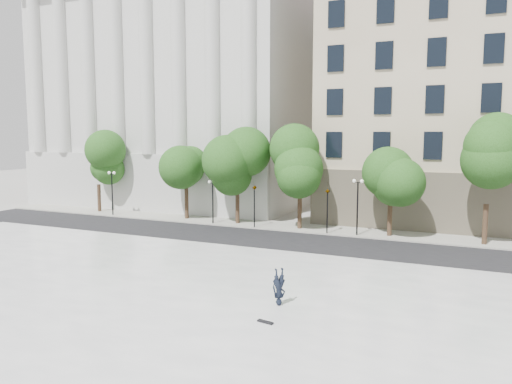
% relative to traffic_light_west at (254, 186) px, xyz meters
% --- Properties ---
extents(ground, '(160.00, 160.00, 0.00)m').
position_rel_traffic_light_west_xyz_m(ground, '(1.84, -22.30, -3.62)').
color(ground, '#B2AFA8').
rests_on(ground, ground).
extents(plaza, '(44.00, 22.00, 0.45)m').
position_rel_traffic_light_west_xyz_m(plaza, '(1.84, -19.30, -3.39)').
color(plaza, white).
rests_on(plaza, ground).
extents(street, '(60.00, 8.00, 0.02)m').
position_rel_traffic_light_west_xyz_m(street, '(1.84, -4.30, -3.61)').
color(street, black).
rests_on(street, ground).
extents(far_sidewalk, '(60.00, 4.00, 0.12)m').
position_rel_traffic_light_west_xyz_m(far_sidewalk, '(1.84, 1.70, -3.56)').
color(far_sidewalk, '#AEACA0').
rests_on(far_sidewalk, ground).
extents(building_west, '(31.50, 27.65, 25.60)m').
position_rel_traffic_light_west_xyz_m(building_west, '(-15.16, 16.27, 9.27)').
color(building_west, '#B9B9B4').
rests_on(building_west, ground).
extents(traffic_light_west, '(0.50, 1.60, 4.13)m').
position_rel_traffic_light_west_xyz_m(traffic_light_west, '(0.00, 0.00, 0.00)').
color(traffic_light_west, black).
rests_on(traffic_light_west, ground).
extents(traffic_light_east, '(0.68, 1.64, 4.15)m').
position_rel_traffic_light_west_xyz_m(traffic_light_east, '(6.38, -0.00, 0.02)').
color(traffic_light_east, black).
rests_on(traffic_light_east, ground).
extents(person_lying, '(1.57, 1.64, 0.45)m').
position_rel_traffic_light_west_xyz_m(person_lying, '(9.38, -18.11, -2.94)').
color(person_lying, black).
rests_on(person_lying, plaza).
extents(skateboard, '(0.73, 0.31, 0.07)m').
position_rel_traffic_light_west_xyz_m(skateboard, '(9.66, -20.30, -3.13)').
color(skateboard, black).
rests_on(skateboard, plaza).
extents(street_trees, '(39.86, 4.55, 7.72)m').
position_rel_traffic_light_west_xyz_m(street_trees, '(2.89, 1.15, 1.85)').
color(street_trees, '#382619').
rests_on(street_trees, ground).
extents(lamp_posts, '(37.15, 0.28, 4.52)m').
position_rel_traffic_light_west_xyz_m(lamp_posts, '(2.49, 0.30, -0.67)').
color(lamp_posts, black).
rests_on(lamp_posts, ground).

